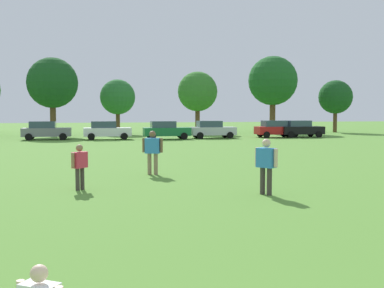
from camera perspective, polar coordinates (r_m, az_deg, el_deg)
The scene contains 15 objects.
ground_plane at distance 32.33m, azimuth -9.65°, elevation -0.67°, with size 160.00×160.00×0.00m, color #568C33.
adult_bystander at distance 14.70m, azimuth 8.92°, elevation -2.11°, with size 0.58×0.71×1.73m.
bystander_near_trees at distance 19.24m, azimuth -4.77°, elevation -0.57°, with size 0.80×0.50×1.78m.
bystander_midfield at distance 15.84m, azimuth -13.38°, elevation -2.25°, with size 0.53×0.55×1.49m.
parked_car_gray_0 at distance 44.94m, azimuth -17.21°, elevation 1.57°, with size 4.30×2.02×1.68m.
parked_car_white_1 at distance 44.14m, azimuth -10.26°, elevation 1.65°, with size 4.30×2.02×1.68m.
parked_car_green_2 at distance 43.95m, azimuth -3.16°, elevation 1.69°, with size 4.30×2.02×1.68m.
parked_car_silver_3 at distance 45.50m, azimuth 2.42°, elevation 1.77°, with size 4.30×2.02×1.68m.
parked_car_red_4 at distance 47.78m, azimuth 10.14°, elevation 1.82°, with size 4.30×2.02×1.68m.
parked_car_black_5 at distance 48.46m, azimuth 12.92°, elevation 1.81°, with size 4.30×2.02×1.68m.
tree_left at distance 51.58m, azimuth -16.47°, elevation 7.05°, with size 5.24×5.24×8.17m.
tree_center_left at distance 54.86m, azimuth -8.94°, elevation 5.60°, with size 4.00×4.00×6.23m.
tree_center_right at distance 55.66m, azimuth 0.67°, elevation 6.31°, with size 4.64×4.64×7.23m.
tree_right at distance 58.83m, azimuth 9.71°, elevation 7.49°, with size 5.96×5.96×9.29m.
tree_far_right at distance 61.25m, azimuth 16.90°, elevation 5.42°, with size 4.13×4.13×6.43m.
Camera 1 is at (-1.31, -2.20, 2.56)m, focal length 44.28 mm.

